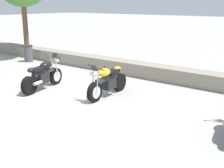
{
  "coord_description": "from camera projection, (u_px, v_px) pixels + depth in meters",
  "views": [
    {
      "loc": [
        6.76,
        -5.41,
        2.98
      ],
      "look_at": [
        1.62,
        1.2,
        0.65
      ],
      "focal_mm": 47.1,
      "sensor_mm": 36.0,
      "label": 1
    }
  ],
  "objects": [
    {
      "name": "motorcycle_black_near_left",
      "position": [
        43.0,
        76.0,
        10.37
      ],
      "size": [
        0.8,
        2.05,
        1.18
      ],
      "color": "black",
      "rests_on": "ground"
    },
    {
      "name": "trash_bin",
      "position": [
        28.0,
        53.0,
        15.21
      ],
      "size": [
        0.46,
        0.46,
        0.86
      ],
      "color": "#4C4C51",
      "rests_on": "ground"
    },
    {
      "name": "stone_wall",
      "position": [
        134.0,
        68.0,
        12.49
      ],
      "size": [
        36.0,
        0.8,
        0.55
      ],
      "primitive_type": "cube",
      "color": "gray",
      "rests_on": "ground"
    },
    {
      "name": "motorcycle_yellow_centre",
      "position": [
        107.0,
        82.0,
        9.57
      ],
      "size": [
        0.67,
        2.07,
        1.18
      ],
      "color": "black",
      "rests_on": "ground"
    },
    {
      "name": "ground_plane",
      "position": [
        46.0,
        104.0,
        8.91
      ],
      "size": [
        120.0,
        120.0,
        0.0
      ],
      "primitive_type": "plane",
      "color": "#A3A099"
    }
  ]
}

